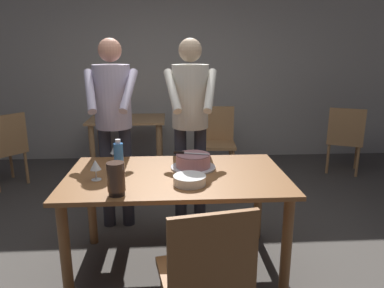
# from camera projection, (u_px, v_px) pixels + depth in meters

# --- Properties ---
(ground_plane) EXTENTS (14.00, 14.00, 0.00)m
(ground_plane) POSITION_uv_depth(u_px,v_px,m) (177.00, 265.00, 2.77)
(ground_plane) COLOR #4C4742
(back_wall) EXTENTS (10.00, 0.12, 2.70)m
(back_wall) POSITION_uv_depth(u_px,v_px,m) (172.00, 69.00, 5.31)
(back_wall) COLOR #BCB7AD
(back_wall) RESTS_ON ground_plane
(main_dining_table) EXTENTS (1.58, 0.93, 0.75)m
(main_dining_table) POSITION_uv_depth(u_px,v_px,m) (176.00, 188.00, 2.61)
(main_dining_table) COLOR brown
(main_dining_table) RESTS_ON ground_plane
(cake_on_platter) EXTENTS (0.34, 0.34, 0.11)m
(cake_on_platter) POSITION_uv_depth(u_px,v_px,m) (193.00, 162.00, 2.70)
(cake_on_platter) COLOR silver
(cake_on_platter) RESTS_ON main_dining_table
(cake_knife) EXTENTS (0.27, 0.09, 0.02)m
(cake_knife) POSITION_uv_depth(u_px,v_px,m) (184.00, 153.00, 2.70)
(cake_knife) COLOR silver
(cake_knife) RESTS_ON cake_on_platter
(plate_stack) EXTENTS (0.22, 0.22, 0.06)m
(plate_stack) POSITION_uv_depth(u_px,v_px,m) (190.00, 180.00, 2.38)
(plate_stack) COLOR white
(plate_stack) RESTS_ON main_dining_table
(wine_glass_near) EXTENTS (0.08, 0.08, 0.14)m
(wine_glass_near) POSITION_uv_depth(u_px,v_px,m) (115.00, 150.00, 2.83)
(wine_glass_near) COLOR silver
(wine_glass_near) RESTS_ON main_dining_table
(wine_glass_far) EXTENTS (0.08, 0.08, 0.14)m
(wine_glass_far) POSITION_uv_depth(u_px,v_px,m) (95.00, 166.00, 2.44)
(wine_glass_far) COLOR silver
(wine_glass_far) RESTS_ON main_dining_table
(water_bottle) EXTENTS (0.07, 0.07, 0.25)m
(water_bottle) POSITION_uv_depth(u_px,v_px,m) (119.00, 157.00, 2.59)
(water_bottle) COLOR #387AC6
(water_bottle) RESTS_ON main_dining_table
(hurricane_lamp) EXTENTS (0.11, 0.11, 0.21)m
(hurricane_lamp) POSITION_uv_depth(u_px,v_px,m) (116.00, 179.00, 2.18)
(hurricane_lamp) COLOR black
(hurricane_lamp) RESTS_ON main_dining_table
(person_cutting_cake) EXTENTS (0.47, 0.55, 1.72)m
(person_cutting_cake) POSITION_uv_depth(u_px,v_px,m) (190.00, 114.00, 3.16)
(person_cutting_cake) COLOR #2D2D38
(person_cutting_cake) RESTS_ON ground_plane
(person_standing_beside) EXTENTS (0.47, 0.56, 1.72)m
(person_standing_beside) POSITION_uv_depth(u_px,v_px,m) (113.00, 114.00, 3.15)
(person_standing_beside) COLOR #2D2D38
(person_standing_beside) RESTS_ON ground_plane
(chair_near_side) EXTENTS (0.51, 0.51, 0.90)m
(chair_near_side) POSITION_uv_depth(u_px,v_px,m) (206.00, 275.00, 1.84)
(chair_near_side) COLOR brown
(chair_near_side) RESTS_ON ground_plane
(background_table) EXTENTS (1.00, 0.70, 0.74)m
(background_table) POSITION_uv_depth(u_px,v_px,m) (128.00, 130.00, 4.80)
(background_table) COLOR tan
(background_table) RESTS_ON ground_plane
(background_chair_0) EXTENTS (0.62, 0.62, 0.90)m
(background_chair_0) POSITION_uv_depth(u_px,v_px,m) (5.00, 147.00, 4.28)
(background_chair_0) COLOR tan
(background_chair_0) RESTS_ON ground_plane
(background_chair_1) EXTENTS (0.47, 0.47, 0.90)m
(background_chair_1) POSITION_uv_depth(u_px,v_px,m) (218.00, 139.00, 4.69)
(background_chair_1) COLOR tan
(background_chair_1) RESTS_ON ground_plane
(background_chair_2) EXTENTS (0.59, 0.59, 0.90)m
(background_chair_2) POSITION_uv_depth(u_px,v_px,m) (345.00, 138.00, 4.75)
(background_chair_2) COLOR tan
(background_chair_2) RESTS_ON ground_plane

